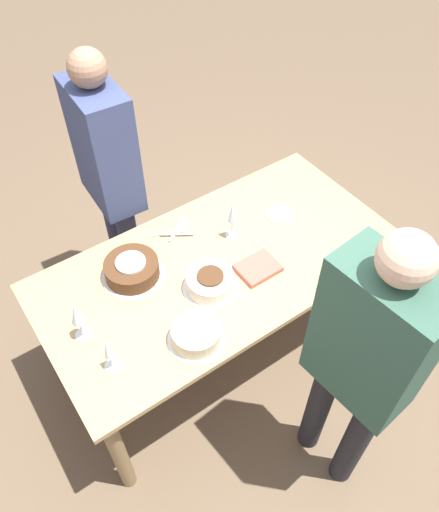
% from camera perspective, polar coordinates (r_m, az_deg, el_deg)
% --- Properties ---
extents(ground_plane, '(12.00, 12.00, 0.00)m').
position_cam_1_polar(ground_plane, '(3.05, 0.00, -10.23)').
color(ground_plane, brown).
extents(dining_table, '(1.77, 0.90, 0.77)m').
position_cam_1_polar(dining_table, '(2.51, 0.00, -2.33)').
color(dining_table, tan).
rests_on(dining_table, ground_plane).
extents(cake_center_white, '(0.26, 0.26, 0.09)m').
position_cam_1_polar(cake_center_white, '(2.30, -1.04, -3.03)').
color(cake_center_white, white).
rests_on(cake_center_white, dining_table).
extents(cake_front_chocolate, '(0.30, 0.30, 0.10)m').
position_cam_1_polar(cake_front_chocolate, '(2.38, -9.98, -1.50)').
color(cake_front_chocolate, white).
rests_on(cake_front_chocolate, dining_table).
extents(cake_back_decorated, '(0.25, 0.25, 0.08)m').
position_cam_1_polar(cake_back_decorated, '(2.14, -2.70, -8.96)').
color(cake_back_decorated, white).
rests_on(cake_back_decorated, dining_table).
extents(wine_glass_near, '(0.07, 0.07, 0.21)m').
position_cam_1_polar(wine_glass_near, '(2.15, -16.00, -6.67)').
color(wine_glass_near, silver).
rests_on(wine_glass_near, dining_table).
extents(wine_glass_far, '(0.07, 0.07, 0.18)m').
position_cam_1_polar(wine_glass_far, '(2.06, -12.60, -10.65)').
color(wine_glass_far, silver).
rests_on(wine_glass_far, dining_table).
extents(wine_glass_extra, '(0.06, 0.06, 0.23)m').
position_cam_1_polar(wine_glass_extra, '(2.45, 1.46, 4.77)').
color(wine_glass_extra, silver).
rests_on(wine_glass_extra, dining_table).
extents(dessert_plate_left, '(0.15, 0.15, 0.01)m').
position_cam_1_polar(dessert_plate_left, '(2.68, 6.84, 4.81)').
color(dessert_plate_left, beige).
rests_on(dessert_plate_left, dining_table).
extents(fork_pile, '(0.21, 0.15, 0.01)m').
position_cam_1_polar(fork_pile, '(2.57, -4.98, 2.80)').
color(fork_pile, silver).
rests_on(fork_pile, dining_table).
extents(napkin_stack, '(0.19, 0.16, 0.03)m').
position_cam_1_polar(napkin_stack, '(2.40, 4.42, -1.35)').
color(napkin_stack, '#B75B4C').
rests_on(napkin_stack, dining_table).
extents(person_cutting, '(0.24, 0.41, 1.61)m').
position_cam_1_polar(person_cutting, '(2.70, -12.58, 9.78)').
color(person_cutting, '#2D334C').
rests_on(person_cutting, ground_plane).
extents(person_watching, '(0.25, 0.42, 1.63)m').
position_cam_1_polar(person_watching, '(1.96, 16.23, -11.06)').
color(person_watching, '#232328').
rests_on(person_watching, ground_plane).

